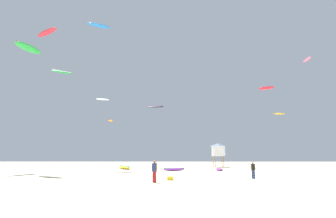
% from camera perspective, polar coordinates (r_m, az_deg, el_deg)
% --- Properties ---
extents(ground_plane, '(120.00, 120.00, 0.00)m').
position_cam_1_polar(ground_plane, '(16.04, -0.63, -18.36)').
color(ground_plane, beige).
extents(person_foreground, '(0.49, 0.41, 1.78)m').
position_cam_1_polar(person_foreground, '(20.94, -3.09, -13.57)').
color(person_foreground, '#B21E23').
rests_on(person_foreground, ground).
extents(person_midground, '(0.51, 0.36, 1.57)m').
position_cam_1_polar(person_midground, '(25.45, 18.79, -12.73)').
color(person_midground, navy).
rests_on(person_midground, ground).
extents(kite_grounded_near, '(1.07, 3.24, 0.38)m').
position_cam_1_polar(kite_grounded_near, '(36.80, 11.60, -13.26)').
color(kite_grounded_near, purple).
rests_on(kite_grounded_near, ground).
extents(kite_grounded_mid, '(3.38, 2.15, 0.39)m').
position_cam_1_polar(kite_grounded_mid, '(35.40, 1.36, -13.58)').
color(kite_grounded_mid, purple).
rests_on(kite_grounded_mid, ground).
extents(kite_grounded_far, '(3.15, 4.25, 0.55)m').
position_cam_1_polar(kite_grounded_far, '(39.95, -9.88, -12.97)').
color(kite_grounded_far, yellow).
rests_on(kite_grounded_far, ground).
extents(lifeguard_tower, '(2.30, 2.30, 4.15)m').
position_cam_1_polar(lifeguard_tower, '(45.93, 11.36, -9.03)').
color(lifeguard_tower, '#8C704C').
rests_on(lifeguard_tower, ground).
extents(cooler_box, '(0.56, 0.36, 0.32)m').
position_cam_1_polar(cooler_box, '(22.82, 0.51, -15.52)').
color(cooler_box, yellow).
rests_on(cooler_box, ground).
extents(kite_aloft_0, '(2.66, 4.53, 0.96)m').
position_cam_1_polar(kite_aloft_0, '(42.93, -29.20, 12.06)').
color(kite_aloft_0, green).
extents(kite_aloft_1, '(3.62, 2.93, 0.74)m').
position_cam_1_polar(kite_aloft_1, '(48.05, -23.07, 7.77)').
color(kite_aloft_1, green).
extents(kite_aloft_2, '(4.13, 2.72, 0.48)m').
position_cam_1_polar(kite_aloft_2, '(47.50, -15.47, 17.86)').
color(kite_aloft_2, blue).
extents(kite_aloft_3, '(2.74, 1.85, 0.59)m').
position_cam_1_polar(kite_aloft_3, '(48.30, 21.50, 4.48)').
color(kite_aloft_3, red).
extents(kite_aloft_4, '(2.22, 0.87, 0.52)m').
position_cam_1_polar(kite_aloft_4, '(51.09, 23.96, -0.97)').
color(kite_aloft_4, yellow).
extents(kite_aloft_5, '(0.82, 2.21, 0.32)m').
position_cam_1_polar(kite_aloft_5, '(41.56, 29.09, 9.84)').
color(kite_aloft_5, '#E5598C').
extents(kite_aloft_6, '(3.40, 1.11, 0.71)m').
position_cam_1_polar(kite_aloft_6, '(53.97, -2.77, 0.54)').
color(kite_aloft_6, '#2D2D33').
extents(kite_aloft_7, '(4.31, 3.61, 0.78)m').
position_cam_1_polar(kite_aloft_7, '(39.79, -25.85, 15.44)').
color(kite_aloft_7, red).
extents(kite_aloft_8, '(3.03, 1.76, 0.66)m').
position_cam_1_polar(kite_aloft_8, '(57.45, -14.60, 2.13)').
color(kite_aloft_8, white).
extents(kite_aloft_9, '(1.00, 2.25, 0.40)m').
position_cam_1_polar(kite_aloft_9, '(53.54, -12.95, -2.57)').
color(kite_aloft_9, orange).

